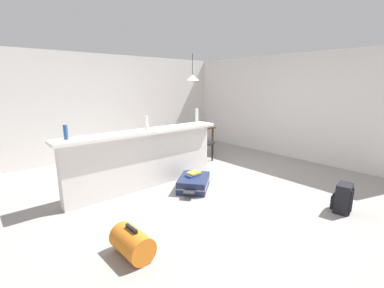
{
  "coord_description": "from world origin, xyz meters",
  "views": [
    {
      "loc": [
        -3.05,
        -3.42,
        1.81
      ],
      "look_at": [
        0.19,
        0.34,
        0.67
      ],
      "focal_mm": 24.86,
      "sensor_mm": 36.0,
      "label": 1
    }
  ],
  "objects_px": {
    "bottle_blue": "(66,132)",
    "bottle_clear": "(197,116)",
    "suitcase_flat_navy": "(194,183)",
    "pendant_lamp": "(192,78)",
    "dining_chair_near_partition": "(200,139)",
    "backpack_black": "(343,198)",
    "bottle_white": "(146,123)",
    "duffel_bag_orange": "(132,243)",
    "dining_table": "(189,131)",
    "book_stack": "(193,174)"
  },
  "relations": [
    {
      "from": "bottle_blue",
      "to": "bottle_clear",
      "type": "height_order",
      "value": "bottle_clear"
    },
    {
      "from": "bottle_blue",
      "to": "suitcase_flat_navy",
      "type": "height_order",
      "value": "bottle_blue"
    },
    {
      "from": "bottle_blue",
      "to": "pendant_lamp",
      "type": "relative_size",
      "value": 0.31
    },
    {
      "from": "dining_chair_near_partition",
      "to": "backpack_black",
      "type": "bearing_deg",
      "value": -93.91
    },
    {
      "from": "pendant_lamp",
      "to": "suitcase_flat_navy",
      "type": "height_order",
      "value": "pendant_lamp"
    },
    {
      "from": "pendant_lamp",
      "to": "bottle_white",
      "type": "bearing_deg",
      "value": -151.4
    },
    {
      "from": "bottle_clear",
      "to": "duffel_bag_orange",
      "type": "relative_size",
      "value": 0.61
    },
    {
      "from": "dining_chair_near_partition",
      "to": "pendant_lamp",
      "type": "xyz_separation_m",
      "value": [
        0.17,
        0.48,
        1.42
      ]
    },
    {
      "from": "suitcase_flat_navy",
      "to": "dining_table",
      "type": "bearing_deg",
      "value": 51.77
    },
    {
      "from": "bottle_white",
      "to": "duffel_bag_orange",
      "type": "height_order",
      "value": "bottle_white"
    },
    {
      "from": "book_stack",
      "to": "suitcase_flat_navy",
      "type": "bearing_deg",
      "value": -119.72
    },
    {
      "from": "dining_table",
      "to": "suitcase_flat_navy",
      "type": "relative_size",
      "value": 1.29
    },
    {
      "from": "dining_table",
      "to": "suitcase_flat_navy",
      "type": "bearing_deg",
      "value": -128.23
    },
    {
      "from": "bottle_clear",
      "to": "book_stack",
      "type": "distance_m",
      "value": 1.27
    },
    {
      "from": "bottle_blue",
      "to": "dining_chair_near_partition",
      "type": "bearing_deg",
      "value": 9.89
    },
    {
      "from": "bottle_blue",
      "to": "dining_table",
      "type": "relative_size",
      "value": 0.19
    },
    {
      "from": "backpack_black",
      "to": "book_stack",
      "type": "relative_size",
      "value": 1.59
    },
    {
      "from": "bottle_blue",
      "to": "bottle_white",
      "type": "bearing_deg",
      "value": -2.76
    },
    {
      "from": "bottle_blue",
      "to": "book_stack",
      "type": "xyz_separation_m",
      "value": [
        1.84,
        -0.64,
        -0.88
      ]
    },
    {
      "from": "bottle_white",
      "to": "dining_table",
      "type": "bearing_deg",
      "value": 30.09
    },
    {
      "from": "duffel_bag_orange",
      "to": "book_stack",
      "type": "xyz_separation_m",
      "value": [
        1.74,
        1.01,
        0.1
      ]
    },
    {
      "from": "bottle_clear",
      "to": "dining_chair_near_partition",
      "type": "xyz_separation_m",
      "value": [
        0.62,
        0.57,
        -0.66
      ]
    },
    {
      "from": "dining_chair_near_partition",
      "to": "pendant_lamp",
      "type": "relative_size",
      "value": 1.38
    },
    {
      "from": "bottle_blue",
      "to": "backpack_black",
      "type": "relative_size",
      "value": 0.5
    },
    {
      "from": "bottle_blue",
      "to": "dining_table",
      "type": "bearing_deg",
      "value": 18.05
    },
    {
      "from": "pendant_lamp",
      "to": "suitcase_flat_navy",
      "type": "xyz_separation_m",
      "value": [
        -1.44,
        -1.7,
        -1.83
      ]
    },
    {
      "from": "bottle_clear",
      "to": "suitcase_flat_navy",
      "type": "bearing_deg",
      "value": -134.88
    },
    {
      "from": "bottle_blue",
      "to": "pendant_lamp",
      "type": "xyz_separation_m",
      "value": [
        3.26,
        1.02,
        0.81
      ]
    },
    {
      "from": "bottle_clear",
      "to": "pendant_lamp",
      "type": "bearing_deg",
      "value": 52.9
    },
    {
      "from": "dining_table",
      "to": "pendant_lamp",
      "type": "xyz_separation_m",
      "value": [
        0.09,
        -0.01,
        1.29
      ]
    },
    {
      "from": "bottle_blue",
      "to": "bottle_white",
      "type": "xyz_separation_m",
      "value": [
        1.28,
        -0.06,
        0.01
      ]
    },
    {
      "from": "backpack_black",
      "to": "suitcase_flat_navy",
      "type": "bearing_deg",
      "value": 117.43
    },
    {
      "from": "bottle_white",
      "to": "dining_table",
      "type": "relative_size",
      "value": 0.22
    },
    {
      "from": "bottle_white",
      "to": "backpack_black",
      "type": "relative_size",
      "value": 0.57
    },
    {
      "from": "dining_table",
      "to": "backpack_black",
      "type": "height_order",
      "value": "dining_table"
    },
    {
      "from": "bottle_blue",
      "to": "duffel_bag_orange",
      "type": "xyz_separation_m",
      "value": [
        0.1,
        -1.65,
        -0.98
      ]
    },
    {
      "from": "backpack_black",
      "to": "bottle_clear",
      "type": "bearing_deg",
      "value": 98.53
    },
    {
      "from": "backpack_black",
      "to": "book_stack",
      "type": "distance_m",
      "value": 2.31
    },
    {
      "from": "dining_chair_near_partition",
      "to": "pendant_lamp",
      "type": "height_order",
      "value": "pendant_lamp"
    },
    {
      "from": "backpack_black",
      "to": "book_stack",
      "type": "bearing_deg",
      "value": 116.41
    },
    {
      "from": "duffel_bag_orange",
      "to": "bottle_clear",
      "type": "bearing_deg",
      "value": 34.45
    },
    {
      "from": "bottle_clear",
      "to": "dining_table",
      "type": "height_order",
      "value": "bottle_clear"
    },
    {
      "from": "bottle_clear",
      "to": "book_stack",
      "type": "height_order",
      "value": "bottle_clear"
    },
    {
      "from": "bottle_blue",
      "to": "suitcase_flat_navy",
      "type": "bearing_deg",
      "value": -20.67
    },
    {
      "from": "bottle_blue",
      "to": "book_stack",
      "type": "bearing_deg",
      "value": -19.25
    },
    {
      "from": "pendant_lamp",
      "to": "book_stack",
      "type": "height_order",
      "value": "pendant_lamp"
    },
    {
      "from": "book_stack",
      "to": "bottle_white",
      "type": "bearing_deg",
      "value": 133.94
    },
    {
      "from": "duffel_bag_orange",
      "to": "bottle_white",
      "type": "bearing_deg",
      "value": 53.46
    },
    {
      "from": "bottle_clear",
      "to": "duffel_bag_orange",
      "type": "distance_m",
      "value": 3.05
    },
    {
      "from": "pendant_lamp",
      "to": "suitcase_flat_navy",
      "type": "relative_size",
      "value": 0.79
    }
  ]
}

